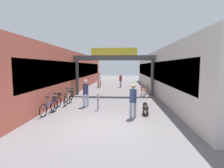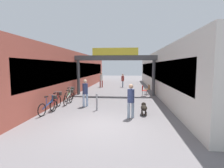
{
  "view_description": "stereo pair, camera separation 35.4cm",
  "coord_description": "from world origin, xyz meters",
  "px_view_note": "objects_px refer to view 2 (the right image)",
  "views": [
    {
      "loc": [
        0.78,
        -7.32,
        2.57
      ],
      "look_at": [
        0.0,
        4.96,
        1.3
      ],
      "focal_mm": 28.0,
      "sensor_mm": 36.0,
      "label": 1
    },
    {
      "loc": [
        1.13,
        -7.3,
        2.57
      ],
      "look_at": [
        0.0,
        4.96,
        1.3
      ],
      "focal_mm": 28.0,
      "sensor_mm": 36.0,
      "label": 2
    }
  ],
  "objects_px": {
    "pedestrian_carrying_crate": "(101,79)",
    "cafe_chair_wood_farther": "(148,88)",
    "bicycle_green_farthest": "(70,94)",
    "pedestrian_companion": "(85,91)",
    "bicycle_blue_nearest": "(49,105)",
    "cafe_chair_red_nearer": "(144,90)",
    "pedestrian_elderly_walking": "(123,80)",
    "bicycle_silver_third": "(69,97)",
    "dog_on_leash": "(144,107)",
    "bollard_post_metal": "(97,102)",
    "bicycle_red_second": "(56,101)",
    "pedestrian_with_dog": "(131,99)"
  },
  "relations": [
    {
      "from": "bollard_post_metal",
      "to": "cafe_chair_red_nearer",
      "type": "xyz_separation_m",
      "value": [
        3.14,
        5.24,
        0.03
      ]
    },
    {
      "from": "cafe_chair_red_nearer",
      "to": "bollard_post_metal",
      "type": "bearing_deg",
      "value": -120.92
    },
    {
      "from": "pedestrian_carrying_crate",
      "to": "cafe_chair_wood_farther",
      "type": "distance_m",
      "value": 7.0
    },
    {
      "from": "pedestrian_companion",
      "to": "bicycle_blue_nearest",
      "type": "bearing_deg",
      "value": -131.33
    },
    {
      "from": "pedestrian_elderly_walking",
      "to": "bollard_post_metal",
      "type": "bearing_deg",
      "value": -95.75
    },
    {
      "from": "pedestrian_with_dog",
      "to": "dog_on_leash",
      "type": "relative_size",
      "value": 2.03
    },
    {
      "from": "pedestrian_elderly_walking",
      "to": "bicycle_silver_third",
      "type": "bearing_deg",
      "value": -109.02
    },
    {
      "from": "bollard_post_metal",
      "to": "cafe_chair_red_nearer",
      "type": "distance_m",
      "value": 6.11
    },
    {
      "from": "bicycle_blue_nearest",
      "to": "bicycle_green_farthest",
      "type": "relative_size",
      "value": 0.99
    },
    {
      "from": "bicycle_green_farthest",
      "to": "pedestrian_companion",
      "type": "bearing_deg",
      "value": -48.93
    },
    {
      "from": "pedestrian_companion",
      "to": "dog_on_leash",
      "type": "distance_m",
      "value": 3.93
    },
    {
      "from": "bicycle_silver_third",
      "to": "pedestrian_carrying_crate",
      "type": "bearing_deg",
      "value": 85.2
    },
    {
      "from": "pedestrian_with_dog",
      "to": "bollard_post_metal",
      "type": "xyz_separation_m",
      "value": [
        -1.94,
        1.32,
        -0.46
      ]
    },
    {
      "from": "bicycle_green_farthest",
      "to": "bollard_post_metal",
      "type": "relative_size",
      "value": 1.7
    },
    {
      "from": "bicycle_red_second",
      "to": "bicycle_silver_third",
      "type": "bearing_deg",
      "value": 73.3
    },
    {
      "from": "pedestrian_carrying_crate",
      "to": "bicycle_silver_third",
      "type": "relative_size",
      "value": 1.05
    },
    {
      "from": "pedestrian_carrying_crate",
      "to": "bicycle_blue_nearest",
      "type": "bearing_deg",
      "value": -95.01
    },
    {
      "from": "pedestrian_elderly_walking",
      "to": "bollard_post_metal",
      "type": "relative_size",
      "value": 1.63
    },
    {
      "from": "pedestrian_with_dog",
      "to": "cafe_chair_wood_farther",
      "type": "distance_m",
      "value": 7.64
    },
    {
      "from": "dog_on_leash",
      "to": "cafe_chair_red_nearer",
      "type": "distance_m",
      "value": 5.9
    },
    {
      "from": "pedestrian_with_dog",
      "to": "bollard_post_metal",
      "type": "bearing_deg",
      "value": 145.69
    },
    {
      "from": "pedestrian_companion",
      "to": "pedestrian_carrying_crate",
      "type": "distance_m",
      "value": 10.06
    },
    {
      "from": "pedestrian_companion",
      "to": "dog_on_leash",
      "type": "xyz_separation_m",
      "value": [
        3.55,
        -1.57,
        -0.6
      ]
    },
    {
      "from": "pedestrian_with_dog",
      "to": "pedestrian_carrying_crate",
      "type": "bearing_deg",
      "value": 105.36
    },
    {
      "from": "pedestrian_companion",
      "to": "dog_on_leash",
      "type": "height_order",
      "value": "pedestrian_companion"
    },
    {
      "from": "bicycle_silver_third",
      "to": "cafe_chair_wood_farther",
      "type": "bearing_deg",
      "value": 37.87
    },
    {
      "from": "pedestrian_companion",
      "to": "bollard_post_metal",
      "type": "xyz_separation_m",
      "value": [
        0.91,
        -0.93,
        -0.48
      ]
    },
    {
      "from": "bollard_post_metal",
      "to": "dog_on_leash",
      "type": "bearing_deg",
      "value": -13.59
    },
    {
      "from": "dog_on_leash",
      "to": "bicycle_blue_nearest",
      "type": "bearing_deg",
      "value": -177.63
    },
    {
      "from": "bicycle_silver_third",
      "to": "bicycle_green_farthest",
      "type": "xyz_separation_m",
      "value": [
        -0.35,
        1.24,
        0.0
      ]
    },
    {
      "from": "bicycle_red_second",
      "to": "bicycle_green_farthest",
      "type": "height_order",
      "value": "same"
    },
    {
      "from": "dog_on_leash",
      "to": "bicycle_blue_nearest",
      "type": "xyz_separation_m",
      "value": [
        -5.12,
        -0.21,
        0.05
      ]
    },
    {
      "from": "bicycle_red_second",
      "to": "bollard_post_metal",
      "type": "distance_m",
      "value": 2.62
    },
    {
      "from": "bicycle_green_farthest",
      "to": "cafe_chair_red_nearer",
      "type": "relative_size",
      "value": 1.9
    },
    {
      "from": "bicycle_green_farthest",
      "to": "cafe_chair_wood_farther",
      "type": "xyz_separation_m",
      "value": [
        6.16,
        3.28,
        0.1
      ]
    },
    {
      "from": "bicycle_blue_nearest",
      "to": "bicycle_green_farthest",
      "type": "distance_m",
      "value": 3.69
    },
    {
      "from": "bicycle_green_farthest",
      "to": "cafe_chair_wood_farther",
      "type": "bearing_deg",
      "value": 28.05
    },
    {
      "from": "bicycle_blue_nearest",
      "to": "cafe_chair_wood_farther",
      "type": "height_order",
      "value": "bicycle_blue_nearest"
    },
    {
      "from": "pedestrian_with_dog",
      "to": "bicycle_green_farthest",
      "type": "distance_m",
      "value": 6.16
    },
    {
      "from": "pedestrian_carrying_crate",
      "to": "bicycle_blue_nearest",
      "type": "xyz_separation_m",
      "value": [
        -1.04,
        -11.82,
        -0.59
      ]
    },
    {
      "from": "cafe_chair_red_nearer",
      "to": "bicycle_blue_nearest",
      "type": "bearing_deg",
      "value": -132.67
    },
    {
      "from": "dog_on_leash",
      "to": "bollard_post_metal",
      "type": "distance_m",
      "value": 2.72
    },
    {
      "from": "pedestrian_companion",
      "to": "pedestrian_elderly_walking",
      "type": "xyz_separation_m",
      "value": [
        2.05,
        10.44,
        -0.07
      ]
    },
    {
      "from": "bicycle_silver_third",
      "to": "bicycle_green_farthest",
      "type": "bearing_deg",
      "value": 105.65
    },
    {
      "from": "pedestrian_carrying_crate",
      "to": "bollard_post_metal",
      "type": "bearing_deg",
      "value": -82.53
    },
    {
      "from": "pedestrian_elderly_walking",
      "to": "pedestrian_with_dog",
      "type": "bearing_deg",
      "value": -86.43
    },
    {
      "from": "pedestrian_companion",
      "to": "bicycle_silver_third",
      "type": "distance_m",
      "value": 1.58
    },
    {
      "from": "bicycle_green_farthest",
      "to": "cafe_chair_wood_farther",
      "type": "height_order",
      "value": "bicycle_green_farthest"
    },
    {
      "from": "bicycle_red_second",
      "to": "cafe_chair_red_nearer",
      "type": "relative_size",
      "value": 1.9
    },
    {
      "from": "pedestrian_with_dog",
      "to": "bicycle_red_second",
      "type": "height_order",
      "value": "pedestrian_with_dog"
    }
  ]
}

